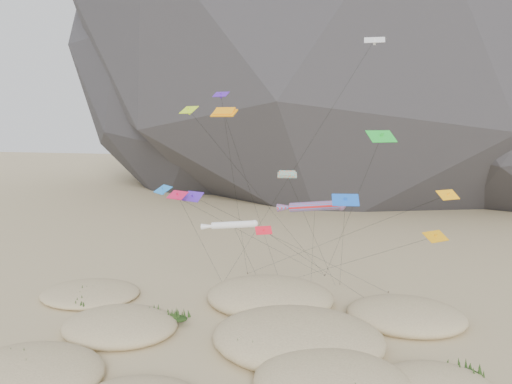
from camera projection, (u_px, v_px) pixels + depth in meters
ground at (238, 368)px, 43.41m from camera, size 500.00×500.00×0.00m
dunes at (248, 335)px, 48.47m from camera, size 49.63×35.65×3.73m
dune_grass at (225, 342)px, 46.75m from camera, size 44.31×26.65×1.49m
kite_stakes at (304, 283)px, 65.74m from camera, size 21.30×8.79×0.30m
rainbow_tube_kite at (313, 206)px, 50.53m from camera, size 7.06×14.51×13.54m
white_tube_kite at (231, 225)px, 52.15m from camera, size 6.03×13.09×11.15m
orange_parafoil at (225, 114)px, 53.76m from camera, size 5.91×11.37×22.81m
multi_parafoil at (288, 176)px, 52.73m from camera, size 5.49×12.41×16.15m
delta_kites at (291, 171)px, 50.49m from camera, size 32.00×23.44×30.11m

